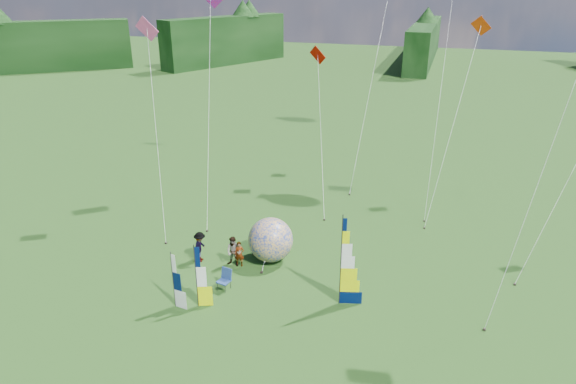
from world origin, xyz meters
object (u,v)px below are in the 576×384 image
(feather_banner_main, at_px, (341,262))
(spectator_a, at_px, (239,254))
(side_banner_far, at_px, (173,281))
(bol_inflatable, at_px, (271,240))
(spectator_c, at_px, (200,247))
(kite_whale, at_px, (448,34))
(spectator_d, at_px, (255,243))
(side_banner_left, at_px, (196,277))
(spectator_b, at_px, (234,252))
(camp_chair, at_px, (224,280))

(feather_banner_main, relative_size, spectator_a, 3.16)
(side_banner_far, distance_m, bol_inflatable, 6.52)
(spectator_c, xyz_separation_m, kite_whale, (12.01, 15.42, 10.63))
(spectator_d, bearing_deg, side_banner_far, 92.22)
(feather_banner_main, bearing_deg, side_banner_left, -175.49)
(side_banner_left, distance_m, spectator_a, 4.37)
(spectator_b, bearing_deg, camp_chair, -75.89)
(camp_chair, bearing_deg, spectator_c, 148.65)
(bol_inflatable, relative_size, spectator_b, 1.44)
(spectator_d, bearing_deg, side_banner_left, 101.45)
(spectator_a, relative_size, camp_chair, 1.31)
(kite_whale, bearing_deg, side_banner_left, -115.60)
(spectator_a, bearing_deg, side_banner_far, -119.27)
(bol_inflatable, distance_m, spectator_d, 1.14)
(bol_inflatable, height_order, camp_chair, bol_inflatable)
(side_banner_far, distance_m, camp_chair, 2.86)
(spectator_a, distance_m, spectator_d, 1.45)
(bol_inflatable, height_order, spectator_d, bol_inflatable)
(spectator_c, bearing_deg, kite_whale, -46.64)
(spectator_b, distance_m, spectator_d, 1.64)
(camp_chair, bearing_deg, feather_banner_main, 17.33)
(spectator_d, xyz_separation_m, camp_chair, (-0.28, -3.88, -0.27))
(feather_banner_main, bearing_deg, spectator_c, 153.71)
(side_banner_left, bearing_deg, spectator_c, 94.47)
(spectator_b, relative_size, camp_chair, 1.56)
(feather_banner_main, distance_m, bol_inflatable, 5.73)
(spectator_b, bearing_deg, side_banner_left, -89.03)
(spectator_a, relative_size, spectator_c, 0.82)
(spectator_d, relative_size, camp_chair, 1.47)
(spectator_b, bearing_deg, feather_banner_main, -12.26)
(spectator_a, height_order, spectator_d, spectator_d)
(feather_banner_main, distance_m, side_banner_left, 7.11)
(spectator_d, bearing_deg, spectator_b, 83.35)
(side_banner_left, height_order, camp_chair, side_banner_left)
(side_banner_left, height_order, bol_inflatable, side_banner_left)
(side_banner_far, distance_m, spectator_a, 4.91)
(feather_banner_main, relative_size, kite_whale, 0.21)
(spectator_c, xyz_separation_m, camp_chair, (2.51, -2.32, -0.34))
(side_banner_far, relative_size, spectator_a, 1.98)
(bol_inflatable, distance_m, spectator_a, 1.96)
(bol_inflatable, xyz_separation_m, camp_chair, (-1.31, -3.68, -0.72))
(camp_chair, bearing_deg, kite_whale, 73.21)
(kite_whale, bearing_deg, spectator_a, -120.50)
(spectator_a, bearing_deg, kite_whale, 46.96)
(spectator_c, distance_m, spectator_d, 3.20)
(side_banner_left, xyz_separation_m, camp_chair, (0.63, 1.75, -1.10))
(kite_whale, bearing_deg, feather_banner_main, -99.57)
(bol_inflatable, bearing_deg, spectator_c, -160.42)
(spectator_a, xyz_separation_m, camp_chair, (0.16, -2.50, -0.18))
(feather_banner_main, height_order, camp_chair, feather_banner_main)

